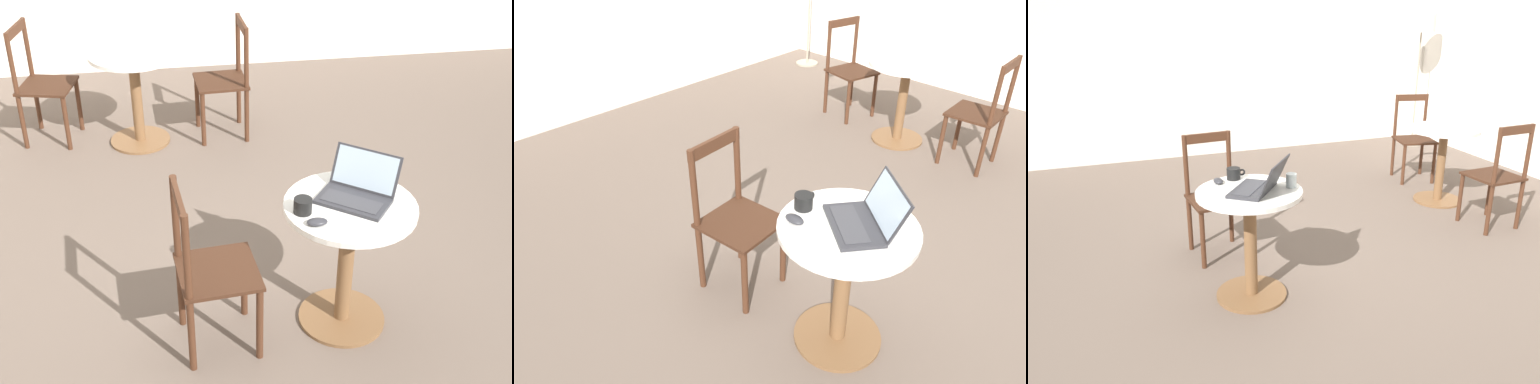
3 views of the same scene
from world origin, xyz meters
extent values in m
plane|color=#66564C|center=(0.00, 0.00, 0.00)|extent=(16.00, 16.00, 0.00)
cube|color=white|center=(0.00, 3.23, 1.35)|extent=(9.40, 0.06, 2.70)
cylinder|color=brown|center=(-0.52, -0.33, 0.01)|extent=(0.46, 0.46, 0.02)
cylinder|color=brown|center=(-0.52, -0.33, 0.36)|extent=(0.08, 0.08, 0.68)
cylinder|color=silver|center=(-0.52, -0.33, 0.72)|extent=(0.66, 0.66, 0.03)
cylinder|color=brown|center=(1.72, 0.71, 0.01)|extent=(0.46, 0.46, 0.02)
cylinder|color=brown|center=(1.72, 0.71, 0.36)|extent=(0.08, 0.08, 0.68)
cylinder|color=silver|center=(1.72, 0.71, 0.72)|extent=(0.66, 0.66, 0.03)
cylinder|color=#472819|center=(-0.40, 0.18, 0.22)|extent=(0.04, 0.04, 0.44)
cylinder|color=#472819|center=(-0.74, 0.15, 0.22)|extent=(0.04, 0.04, 0.44)
cylinder|color=#472819|center=(-0.43, 0.52, 0.22)|extent=(0.04, 0.04, 0.44)
cylinder|color=#472819|center=(-0.77, 0.49, 0.22)|extent=(0.04, 0.04, 0.44)
cube|color=#3C2215|center=(-0.58, 0.33, 0.45)|extent=(0.42, 0.42, 0.02)
cylinder|color=#472819|center=(-0.43, 0.52, 0.69)|extent=(0.04, 0.04, 0.46)
cylinder|color=#472819|center=(-0.77, 0.49, 0.69)|extent=(0.04, 0.04, 0.46)
cube|color=#472819|center=(-0.60, 0.50, 0.88)|extent=(0.37, 0.06, 0.07)
cylinder|color=#472819|center=(1.57, 0.22, 0.22)|extent=(0.04, 0.04, 0.44)
cylinder|color=#472819|center=(1.91, 0.24, 0.22)|extent=(0.04, 0.04, 0.44)
cylinder|color=#472819|center=(1.59, -0.12, 0.22)|extent=(0.04, 0.04, 0.44)
cylinder|color=#472819|center=(1.93, -0.10, 0.22)|extent=(0.04, 0.04, 0.44)
cube|color=#3C2215|center=(1.75, 0.06, 0.45)|extent=(0.41, 0.41, 0.02)
cylinder|color=#472819|center=(1.59, -0.12, 0.69)|extent=(0.04, 0.04, 0.46)
cylinder|color=#472819|center=(1.93, -0.10, 0.69)|extent=(0.04, 0.04, 0.46)
cube|color=#472819|center=(1.76, -0.11, 0.88)|extent=(0.37, 0.04, 0.07)
cylinder|color=#472819|center=(1.99, 1.17, 0.22)|extent=(0.04, 0.04, 0.44)
cylinder|color=#472819|center=(1.67, 1.25, 0.22)|extent=(0.04, 0.04, 0.44)
cylinder|color=#472819|center=(2.07, 1.50, 0.22)|extent=(0.04, 0.04, 0.44)
cylinder|color=#472819|center=(1.74, 1.58, 0.22)|extent=(0.04, 0.04, 0.44)
cube|color=#3C2215|center=(1.87, 1.37, 0.45)|extent=(0.46, 0.46, 0.02)
cylinder|color=#472819|center=(2.07, 1.50, 0.69)|extent=(0.04, 0.04, 0.46)
cylinder|color=#472819|center=(1.74, 1.58, 0.69)|extent=(0.04, 0.04, 0.46)
cube|color=#472819|center=(1.90, 1.54, 0.88)|extent=(0.37, 0.10, 0.07)
cylinder|color=#9E937F|center=(2.78, 2.70, 0.01)|extent=(0.28, 0.28, 0.02)
cylinder|color=#9E937F|center=(2.78, 2.70, 0.77)|extent=(0.02, 0.02, 1.52)
cylinder|color=silver|center=(2.78, 2.70, 1.63)|extent=(0.35, 0.35, 0.22)
cube|color=#2D2D33|center=(-0.51, -0.35, 0.74)|extent=(0.37, 0.40, 0.02)
cube|color=#38383D|center=(-0.52, -0.33, 0.75)|extent=(0.27, 0.30, 0.00)
cube|color=#2D2D33|center=(-0.39, -0.43, 0.85)|extent=(0.28, 0.33, 0.19)
cube|color=#9EB2C6|center=(-0.40, -0.43, 0.85)|extent=(0.26, 0.30, 0.17)
ellipsoid|color=#2D2D33|center=(-0.67, -0.13, 0.75)|extent=(0.06, 0.10, 0.03)
cylinder|color=black|center=(-0.55, -0.08, 0.77)|extent=(0.09, 0.09, 0.08)
torus|color=black|center=(-0.50, -0.08, 0.77)|extent=(0.05, 0.01, 0.05)
cylinder|color=silver|center=(-0.26, -0.36, 0.78)|extent=(0.07, 0.07, 0.09)
camera|label=1|loc=(-3.33, 0.57, 2.61)|focal=50.00mm
camera|label=2|loc=(-2.07, -1.34, 2.09)|focal=35.00mm
camera|label=3|loc=(-1.33, -3.09, 1.76)|focal=35.00mm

